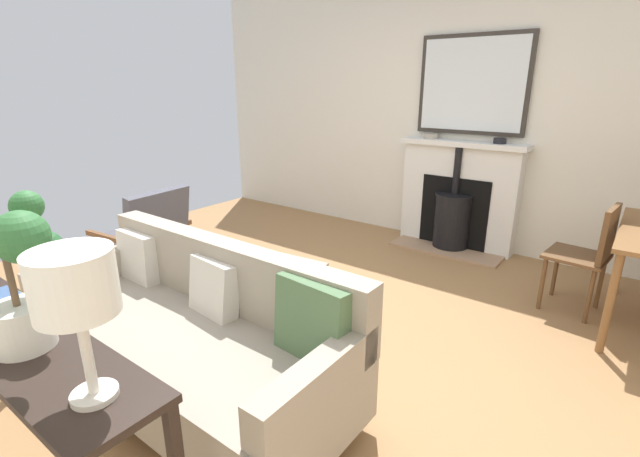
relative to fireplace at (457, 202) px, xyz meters
The scene contains 13 objects.
ground_plane 2.30m from the fireplace, ahead, with size 4.87×6.29×0.01m, color olive.
wall_left 0.94m from the fireplace, 130.50° to the right, with size 0.12×6.29×2.77m, color silver.
fireplace is the anchor object (origin of this frame).
mirror_over_mantel 1.16m from the fireplace, behind, with size 0.04×1.08×0.95m.
mantel_bowl_near 0.74m from the fireplace, 93.42° to the right, with size 0.16×0.16×0.05m.
mantel_bowl_far 0.74m from the fireplace, 93.46° to the left, with size 0.12×0.12×0.05m.
sofa 3.16m from the fireplace, ahead, with size 0.81×1.98×0.81m.
ottoman 2.35m from the fireplace, 14.03° to the right, with size 0.70×0.73×0.37m.
armchair_accent 3.03m from the fireplace, 37.00° to the right, with size 0.73×0.66×0.83m.
console_table 3.94m from the fireplace, ahead, with size 0.34×1.61×0.74m.
table_lamp_far_end 3.99m from the fireplace, ahead, with size 0.23×0.23×0.48m.
potted_plant 4.00m from the fireplace, ahead, with size 0.41×0.53×0.58m.
dining_chair_near_fireplace 1.54m from the fireplace, 57.78° to the left, with size 0.44×0.44×0.85m.
Camera 1 is at (2.19, 1.76, 1.66)m, focal length 24.81 mm.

